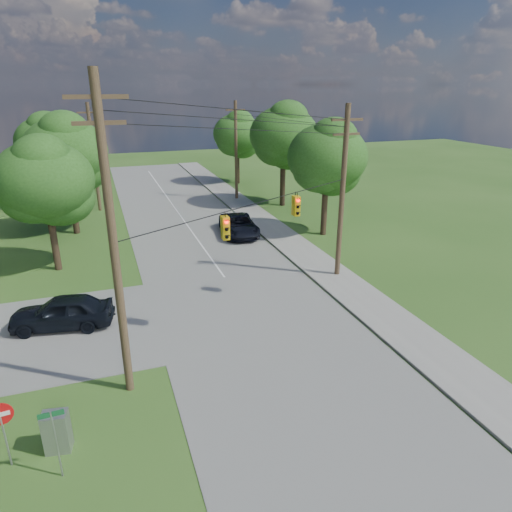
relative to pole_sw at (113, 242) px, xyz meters
name	(u,v)px	position (x,y,z in m)	size (l,w,h in m)	color
ground	(242,372)	(4.60, -0.40, -6.23)	(140.00, 140.00, 0.00)	#2E561C
main_road	(250,312)	(6.60, 4.60, -6.21)	(10.00, 100.00, 0.03)	gray
sidewalk_east	(359,294)	(13.30, 4.60, -6.17)	(2.60, 100.00, 0.12)	#99988F
pole_sw	(113,242)	(0.00, 0.00, 0.00)	(2.00, 0.32, 12.00)	brown
pole_ne	(342,191)	(13.50, 7.60, -0.76)	(2.00, 0.32, 10.50)	brown
pole_north_e	(236,150)	(13.50, 29.60, -1.10)	(2.00, 0.32, 10.00)	brown
pole_north_w	(94,157)	(-0.40, 29.60, -1.10)	(2.00, 0.32, 10.00)	brown
power_lines	(206,126)	(6.10, 11.14, 2.93)	(13.93, 29.62, 4.93)	black
traffic_signals	(264,215)	(7.15, 4.03, -0.73)	(4.91, 3.27, 1.05)	gold
tree_w_near	(44,180)	(-3.40, 14.60, -0.30)	(6.00, 6.00, 8.40)	#453122
tree_w_mid	(65,152)	(-2.40, 22.60, 0.35)	(6.40, 6.40, 9.22)	#453122
tree_w_far	(48,143)	(-4.40, 32.60, 0.02)	(6.00, 6.00, 8.73)	#453122
tree_e_near	(327,157)	(16.60, 15.60, 0.02)	(6.20, 6.20, 8.81)	#453122
tree_e_mid	(284,135)	(17.10, 25.60, 0.68)	(6.60, 6.60, 9.64)	#453122
tree_e_far	(237,134)	(16.10, 37.60, -0.31)	(5.80, 5.80, 8.32)	#453122
car_cross_dark	(62,312)	(-2.72, 6.17, -5.36)	(1.98, 4.92, 1.68)	black
car_main_north	(239,225)	(10.10, 17.80, -5.41)	(2.60, 5.64, 1.57)	black
control_cabinet	(57,432)	(-2.50, -2.58, -5.50)	(0.81, 0.58, 1.46)	gray
do_not_enter_sign	(1,421)	(-3.94, -2.79, -4.49)	(0.80, 0.14, 2.39)	gray
street_name_sign	(55,435)	(-2.37, -3.80, -4.65)	(0.74, 0.06, 2.46)	gray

